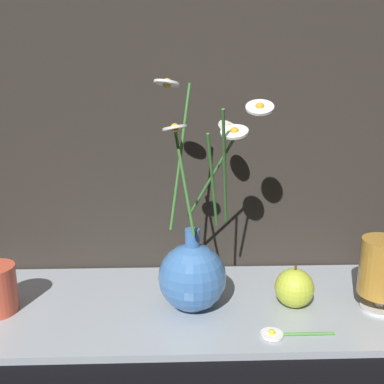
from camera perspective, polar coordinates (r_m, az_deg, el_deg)
ground_plane at (r=0.81m, az=-0.01°, el=-15.25°), size 6.00×6.00×0.00m
shelf at (r=0.81m, az=-0.01°, el=-14.88°), size 0.86×0.31×0.01m
backdrop_wall at (r=0.88m, az=-0.41°, el=24.19°), size 1.36×0.02×1.10m
vase_with_flowers at (r=0.75m, az=0.18°, el=-10.44°), size 0.20×0.17×0.39m
tea_glass at (r=0.82m, az=24.17°, el=-9.36°), size 0.08×0.08×0.13m
orange_fruit at (r=0.80m, az=13.48°, el=-12.32°), size 0.07×0.07×0.08m
loose_daisy at (r=0.72m, az=11.73°, el=-18.05°), size 0.12×0.04×0.01m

